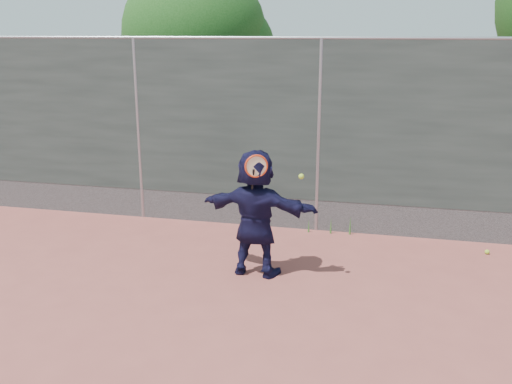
# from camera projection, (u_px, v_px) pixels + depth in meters

# --- Properties ---
(ground) EXTENTS (80.00, 80.00, 0.00)m
(ground) POSITION_uv_depth(u_px,v_px,m) (274.00, 339.00, 5.94)
(ground) COLOR #9E4C42
(ground) RESTS_ON ground
(player) EXTENTS (1.60, 0.67, 1.68)m
(player) POSITION_uv_depth(u_px,v_px,m) (256.00, 213.00, 7.34)
(player) COLOR black
(player) RESTS_ON ground
(ball_ground) EXTENTS (0.07, 0.07, 0.07)m
(ball_ground) POSITION_uv_depth(u_px,v_px,m) (487.00, 252.00, 8.20)
(ball_ground) COLOR #A7CF2E
(ball_ground) RESTS_ON ground
(fence) EXTENTS (20.00, 0.06, 3.03)m
(fence) POSITION_uv_depth(u_px,v_px,m) (319.00, 133.00, 8.80)
(fence) COLOR #38423D
(fence) RESTS_ON ground
(swing_action) EXTENTS (0.73, 0.16, 0.51)m
(swing_action) POSITION_uv_depth(u_px,v_px,m) (261.00, 169.00, 6.96)
(swing_action) COLOR red
(swing_action) RESTS_ON ground
(tree_left) EXTENTS (3.15, 3.00, 4.53)m
(tree_left) POSITION_uv_depth(u_px,v_px,m) (203.00, 39.00, 11.90)
(tree_left) COLOR #382314
(tree_left) RESTS_ON ground
(weed_clump) EXTENTS (0.68, 0.07, 0.30)m
(weed_clump) POSITION_uv_depth(u_px,v_px,m) (334.00, 225.00, 9.02)
(weed_clump) COLOR #387226
(weed_clump) RESTS_ON ground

